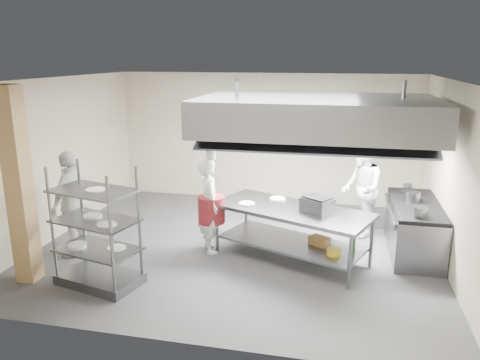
% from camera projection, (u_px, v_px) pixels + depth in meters
% --- Properties ---
extents(floor, '(7.00, 7.00, 0.00)m').
position_uv_depth(floor, '(238.00, 247.00, 8.52)').
color(floor, '#323234').
rests_on(floor, ground).
extents(ceiling, '(7.00, 7.00, 0.00)m').
position_uv_depth(ceiling, '(237.00, 80.00, 7.75)').
color(ceiling, silver).
rests_on(ceiling, wall_back).
extents(wall_back, '(7.00, 0.00, 7.00)m').
position_uv_depth(wall_back, '(265.00, 138.00, 10.97)').
color(wall_back, '#B8AC92').
rests_on(wall_back, ground).
extents(wall_left, '(0.00, 6.00, 6.00)m').
position_uv_depth(wall_left, '(58.00, 158.00, 8.86)').
color(wall_left, '#B8AC92').
rests_on(wall_left, ground).
extents(wall_right, '(0.00, 6.00, 6.00)m').
position_uv_depth(wall_right, '(452.00, 179.00, 7.41)').
color(wall_right, '#B8AC92').
rests_on(wall_right, ground).
extents(column, '(0.30, 0.30, 3.00)m').
position_uv_depth(column, '(19.00, 187.00, 6.94)').
color(column, tan).
rests_on(column, floor).
extents(exhaust_hood, '(4.00, 2.50, 0.60)m').
position_uv_depth(exhaust_hood, '(316.00, 115.00, 8.01)').
color(exhaust_hood, slate).
rests_on(exhaust_hood, ceiling).
extents(hood_strip_a, '(1.60, 0.12, 0.04)m').
position_uv_depth(hood_strip_a, '(264.00, 132.00, 8.28)').
color(hood_strip_a, white).
rests_on(hood_strip_a, exhaust_hood).
extents(hood_strip_b, '(1.60, 0.12, 0.04)m').
position_uv_depth(hood_strip_b, '(369.00, 135.00, 7.91)').
color(hood_strip_b, white).
rests_on(hood_strip_b, exhaust_hood).
extents(wall_shelf, '(1.50, 0.28, 0.04)m').
position_uv_depth(wall_shelf, '(344.00, 143.00, 10.44)').
color(wall_shelf, slate).
rests_on(wall_shelf, wall_back).
extents(island, '(2.84, 1.99, 0.91)m').
position_uv_depth(island, '(291.00, 234.00, 7.94)').
color(island, gray).
rests_on(island, floor).
extents(island_worktop, '(2.84, 1.99, 0.06)m').
position_uv_depth(island_worktop, '(292.00, 210.00, 7.83)').
color(island_worktop, slate).
rests_on(island_worktop, island).
extents(island_undershelf, '(2.60, 1.81, 0.04)m').
position_uv_depth(island_undershelf, '(291.00, 242.00, 7.98)').
color(island_undershelf, gray).
rests_on(island_undershelf, island).
extents(pass_rack, '(1.36, 0.99, 1.84)m').
position_uv_depth(pass_rack, '(96.00, 227.00, 6.95)').
color(pass_rack, slate).
rests_on(pass_rack, floor).
extents(cooking_range, '(0.80, 2.00, 0.84)m').
position_uv_depth(cooking_range, '(414.00, 229.00, 8.25)').
color(cooking_range, slate).
rests_on(cooking_range, floor).
extents(range_top, '(0.78, 1.96, 0.06)m').
position_uv_depth(range_top, '(416.00, 205.00, 8.13)').
color(range_top, black).
rests_on(range_top, cooking_range).
extents(chef_head, '(0.66, 0.74, 1.69)m').
position_uv_depth(chef_head, '(209.00, 205.00, 8.18)').
color(chef_head, white).
rests_on(chef_head, floor).
extents(chef_line, '(0.85, 1.01, 1.86)m').
position_uv_depth(chef_line, '(361.00, 189.00, 8.90)').
color(chef_line, silver).
rests_on(chef_line, floor).
extents(chef_plating, '(0.54, 1.12, 1.86)m').
position_uv_depth(chef_plating, '(73.00, 203.00, 8.03)').
color(chef_plating, white).
rests_on(chef_plating, floor).
extents(griddle, '(0.60, 0.57, 0.23)m').
position_uv_depth(griddle, '(317.00, 205.00, 7.64)').
color(griddle, slate).
rests_on(griddle, island_worktop).
extents(wicker_basket, '(0.38, 0.35, 0.14)m').
position_uv_depth(wicker_basket, '(320.00, 241.00, 7.81)').
color(wicker_basket, olive).
rests_on(wicker_basket, island_undershelf).
extents(stockpot, '(0.24, 0.24, 0.17)m').
position_uv_depth(stockpot, '(413.00, 197.00, 8.21)').
color(stockpot, gray).
rests_on(stockpot, range_top).
extents(plate_stack, '(0.28, 0.28, 0.05)m').
position_uv_depth(plate_stack, '(98.00, 248.00, 7.04)').
color(plate_stack, white).
rests_on(plate_stack, pass_rack).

